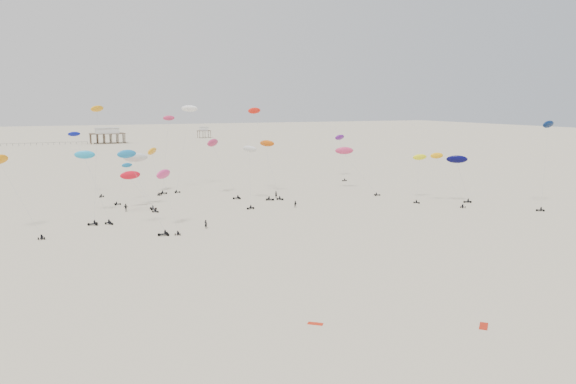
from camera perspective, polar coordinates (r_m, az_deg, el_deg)
name	(u,v)px	position (r m, az deg, el deg)	size (l,w,h in m)	color
ground_plane	(175,168)	(224.23, -11.45, 2.39)	(900.00, 900.00, 0.00)	beige
pavilion_main	(107,137)	(370.35, -17.88, 5.38)	(21.00, 13.00, 9.80)	brown
pavilion_small	(204,133)	(412.42, -8.53, 5.95)	(9.00, 7.00, 8.00)	brown
pier_fence	(16,145)	(369.18, -25.92, 4.35)	(80.20, 0.20, 1.50)	black
rig_0	(90,169)	(133.79, -19.47, 2.22)	(6.85, 17.31, 19.34)	black
rig_1	(445,172)	(146.26, 15.67, 1.99)	(4.52, 10.64, 13.91)	black
rig_2	(140,182)	(115.28, -14.81, 0.99)	(8.19, 11.90, 17.73)	black
rig_3	(82,152)	(164.37, -20.19, 3.80)	(8.24, 10.02, 18.48)	black
rig_4	(268,158)	(155.40, -2.07, 3.52)	(7.42, 15.59, 17.85)	black
rig_5	(165,182)	(116.44, -12.37, 1.04)	(4.50, 11.38, 13.08)	black
rig_6	(133,179)	(140.53, -15.48, 1.29)	(7.94, 10.55, 11.34)	black
rig_7	(167,147)	(164.35, -12.23, 4.50)	(6.46, 8.41, 21.86)	black
rig_8	(138,164)	(141.69, -15.02, 2.75)	(6.64, 8.56, 13.79)	black
rig_9	(340,143)	(193.36, 5.33, 5.02)	(7.62, 13.69, 16.96)	black
rig_10	(459,166)	(149.73, 16.95, 2.54)	(6.54, 5.07, 12.48)	black
rig_11	(123,181)	(150.28, -16.43, 1.09)	(5.96, 7.86, 11.02)	black
rig_12	(96,156)	(125.46, -18.96, 3.52)	(5.41, 7.56, 25.06)	black
rig_13	(250,161)	(144.46, -3.91, 3.20)	(7.59, 15.76, 17.76)	black
rig_14	(347,154)	(165.84, 6.03, 3.82)	(6.16, 17.73, 17.94)	black
rig_15	(153,155)	(163.67, -13.58, 3.67)	(4.80, 10.27, 13.44)	black
rig_16	(8,175)	(121.93, -26.57, 1.58)	(9.45, 13.13, 17.71)	black
rig_17	(217,153)	(155.07, -7.21, 3.98)	(7.33, 12.99, 16.84)	black
rig_18	(261,133)	(155.71, -2.77, 6.01)	(4.98, 17.10, 26.23)	black
rig_19	(547,142)	(150.41, 24.79, 4.62)	(10.04, 7.65, 21.51)	black
rig_20	(419,165)	(151.80, 13.18, 2.66)	(7.67, 7.98, 12.85)	black
rig_21	(188,117)	(170.95, -10.11, 7.48)	(10.35, 13.20, 25.88)	black
spectator_0	(206,228)	(116.20, -8.34, -3.67)	(0.76, 0.52, 2.08)	black
spectator_1	(295,207)	(137.62, 0.77, -1.58)	(0.94, 0.54, 1.92)	black
spectator_2	(126,212)	(137.93, -16.14, -1.92)	(1.30, 0.70, 2.21)	black
spectator_3	(276,198)	(151.58, -1.23, -0.58)	(0.78, 0.54, 2.14)	black
grounded_kite_a	(484,326)	(70.12, 19.26, -12.76)	(2.20, 0.90, 0.08)	#B31D0B
grounded_kite_b	(315,324)	(67.15, 2.79, -13.24)	(1.80, 0.70, 0.07)	red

